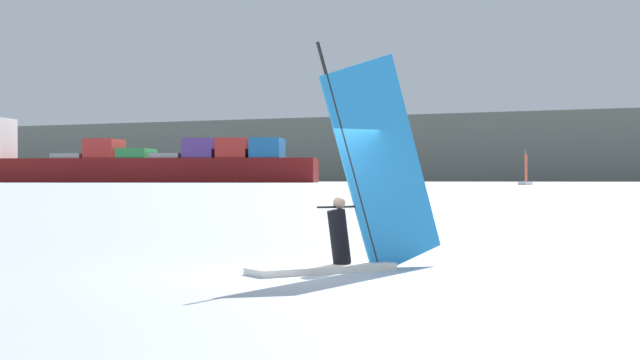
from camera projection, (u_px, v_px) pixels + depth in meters
The scene contains 5 objects.
ground_plane at pixel (299, 274), 15.30m from camera, with size 4000.00×4000.00×0.00m, color #9EA8B2.
windsurfer at pixel (354, 211), 15.98m from camera, with size 3.03×3.13×4.12m.
cargo_ship at pixel (130, 163), 482.36m from camera, with size 201.29×52.56×40.94m.
distant_headland at pixel (438, 156), 975.73m from camera, with size 959.90×496.10×54.15m, color #60665B.
small_sailboat at pixel (525, 182), 255.88m from camera, with size 4.12×7.28×10.09m.
Camera 1 is at (4.00, -14.77, 1.60)m, focal length 50.77 mm.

